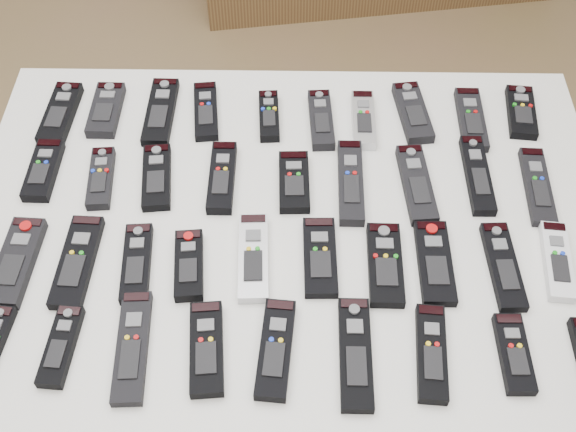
{
  "coord_description": "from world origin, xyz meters",
  "views": [
    {
      "loc": [
        0.12,
        -0.96,
        1.88
      ],
      "look_at": [
        0.11,
        -0.12,
        0.8
      ],
      "focal_mm": 45.0,
      "sensor_mm": 36.0,
      "label": 1
    }
  ],
  "objects_px": {
    "remote_1": "(106,110)",
    "remote_16": "(416,184)",
    "remote_14": "(294,182)",
    "remote_36": "(514,354)",
    "remote_18": "(537,186)",
    "table": "(288,240)",
    "remote_10": "(43,170)",
    "remote_17": "(477,175)",
    "remote_21": "(137,263)",
    "remote_12": "(157,177)",
    "remote_30": "(61,346)",
    "remote_20": "(77,262)",
    "remote_2": "(161,112)",
    "remote_9": "(521,112)",
    "remote_24": "(320,257)",
    "remote_0": "(60,114)",
    "remote_15": "(351,182)",
    "remote_11": "(101,178)",
    "remote_3": "(206,111)",
    "remote_5": "(321,120)",
    "remote_32": "(207,348)",
    "remote_28": "(557,261)",
    "remote_26": "(435,263)",
    "remote_34": "(355,354)",
    "remote_6": "(363,120)",
    "remote_13": "(222,177)",
    "remote_19": "(16,262)",
    "remote_22": "(189,265)",
    "remote_33": "(276,349)",
    "remote_8": "(471,119)",
    "remote_4": "(269,116)",
    "remote_27": "(503,266)",
    "remote_35": "(431,353)",
    "remote_25": "(385,264)",
    "remote_31": "(132,347)",
    "remote_23": "(253,257)"
  },
  "relations": [
    {
      "from": "remote_20",
      "to": "remote_32",
      "type": "height_order",
      "value": "remote_32"
    },
    {
      "from": "remote_0",
      "to": "remote_3",
      "type": "height_order",
      "value": "remote_0"
    },
    {
      "from": "remote_10",
      "to": "remote_14",
      "type": "distance_m",
      "value": 0.51
    },
    {
      "from": "remote_15",
      "to": "remote_24",
      "type": "bearing_deg",
      "value": -108.69
    },
    {
      "from": "remote_11",
      "to": "remote_28",
      "type": "xyz_separation_m",
      "value": [
        0.87,
        -0.19,
        -0.0
      ]
    },
    {
      "from": "table",
      "to": "remote_10",
      "type": "bearing_deg",
      "value": 166.8
    },
    {
      "from": "remote_30",
      "to": "remote_34",
      "type": "height_order",
      "value": "same"
    },
    {
      "from": "remote_21",
      "to": "remote_26",
      "type": "xyz_separation_m",
      "value": [
        0.55,
        0.01,
        0.0
      ]
    },
    {
      "from": "remote_6",
      "to": "remote_17",
      "type": "xyz_separation_m",
      "value": [
        0.22,
        -0.15,
        -0.0
      ]
    },
    {
      "from": "remote_13",
      "to": "remote_15",
      "type": "relative_size",
      "value": 0.85
    },
    {
      "from": "remote_14",
      "to": "remote_36",
      "type": "bearing_deg",
      "value": -46.81
    },
    {
      "from": "remote_0",
      "to": "remote_10",
      "type": "bearing_deg",
      "value": -86.77
    },
    {
      "from": "remote_3",
      "to": "remote_15",
      "type": "height_order",
      "value": "remote_15"
    },
    {
      "from": "remote_6",
      "to": "remote_23",
      "type": "relative_size",
      "value": 0.85
    },
    {
      "from": "remote_19",
      "to": "remote_33",
      "type": "bearing_deg",
      "value": -16.42
    },
    {
      "from": "remote_34",
      "to": "remote_20",
      "type": "bearing_deg",
      "value": 160.74
    },
    {
      "from": "table",
      "to": "remote_27",
      "type": "height_order",
      "value": "remote_27"
    },
    {
      "from": "table",
      "to": "remote_32",
      "type": "xyz_separation_m",
      "value": [
        -0.13,
        -0.28,
        0.07
      ]
    },
    {
      "from": "remote_9",
      "to": "remote_11",
      "type": "relative_size",
      "value": 0.99
    },
    {
      "from": "remote_3",
      "to": "remote_5",
      "type": "relative_size",
      "value": 1.02
    },
    {
      "from": "remote_20",
      "to": "remote_14",
      "type": "bearing_deg",
      "value": 29.05
    },
    {
      "from": "remote_8",
      "to": "remote_28",
      "type": "bearing_deg",
      "value": -73.21
    },
    {
      "from": "remote_16",
      "to": "remote_32",
      "type": "height_order",
      "value": "same"
    },
    {
      "from": "table",
      "to": "remote_26",
      "type": "distance_m",
      "value": 0.3
    },
    {
      "from": "remote_11",
      "to": "remote_14",
      "type": "xyz_separation_m",
      "value": [
        0.39,
        -0.0,
        0.0
      ]
    },
    {
      "from": "remote_2",
      "to": "remote_36",
      "type": "distance_m",
      "value": 0.88
    },
    {
      "from": "remote_10",
      "to": "remote_17",
      "type": "distance_m",
      "value": 0.88
    },
    {
      "from": "remote_1",
      "to": "remote_28",
      "type": "bearing_deg",
      "value": -22.49
    },
    {
      "from": "remote_5",
      "to": "remote_8",
      "type": "xyz_separation_m",
      "value": [
        0.32,
        0.01,
        -0.0
      ]
    },
    {
      "from": "remote_22",
      "to": "remote_31",
      "type": "relative_size",
      "value": 0.7
    },
    {
      "from": "remote_34",
      "to": "remote_36",
      "type": "bearing_deg",
      "value": 1.11
    },
    {
      "from": "remote_10",
      "to": "remote_15",
      "type": "relative_size",
      "value": 0.74
    },
    {
      "from": "remote_27",
      "to": "remote_35",
      "type": "distance_m",
      "value": 0.23
    },
    {
      "from": "remote_2",
      "to": "remote_9",
      "type": "bearing_deg",
      "value": 1.69
    },
    {
      "from": "remote_17",
      "to": "remote_22",
      "type": "relative_size",
      "value": 1.37
    },
    {
      "from": "remote_15",
      "to": "remote_19",
      "type": "distance_m",
      "value": 0.65
    },
    {
      "from": "table",
      "to": "remote_10",
      "type": "distance_m",
      "value": 0.52
    },
    {
      "from": "remote_0",
      "to": "remote_9",
      "type": "distance_m",
      "value": 1.0
    },
    {
      "from": "remote_15",
      "to": "remote_16",
      "type": "bearing_deg",
      "value": -0.8
    },
    {
      "from": "remote_11",
      "to": "remote_25",
      "type": "bearing_deg",
      "value": -24.53
    },
    {
      "from": "remote_18",
      "to": "table",
      "type": "bearing_deg",
      "value": -167.25
    },
    {
      "from": "remote_10",
      "to": "remote_24",
      "type": "distance_m",
      "value": 0.59
    },
    {
      "from": "remote_17",
      "to": "remote_21",
      "type": "bearing_deg",
      "value": -161.53
    },
    {
      "from": "remote_8",
      "to": "remote_32",
      "type": "height_order",
      "value": "remote_32"
    },
    {
      "from": "remote_3",
      "to": "remote_4",
      "type": "height_order",
      "value": "remote_4"
    },
    {
      "from": "remote_12",
      "to": "remote_30",
      "type": "distance_m",
      "value": 0.4
    },
    {
      "from": "remote_1",
      "to": "remote_16",
      "type": "xyz_separation_m",
      "value": [
        0.65,
        -0.2,
        0.0
      ]
    },
    {
      "from": "remote_18",
      "to": "remote_16",
      "type": "bearing_deg",
      "value": -177.64
    },
    {
      "from": "remote_30",
      "to": "remote_34",
      "type": "relative_size",
      "value": 0.72
    },
    {
      "from": "remote_8",
      "to": "remote_12",
      "type": "xyz_separation_m",
      "value": [
        -0.66,
        -0.17,
        0.0
      ]
    }
  ]
}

